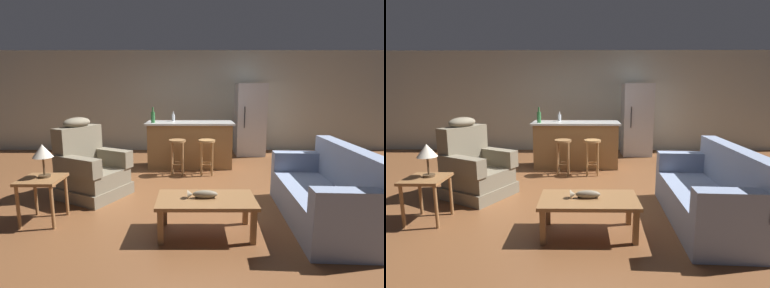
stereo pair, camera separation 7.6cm
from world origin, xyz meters
TOP-DOWN VIEW (x-y plane):
  - ground_plane at (0.00, 0.00)m, footprint 12.00×12.00m
  - back_wall at (0.00, 3.12)m, footprint 12.00×0.05m
  - coffee_table at (0.20, -1.66)m, footprint 1.10×0.60m
  - fish_figurine at (0.16, -1.66)m, footprint 0.34×0.10m
  - couch at (1.70, -1.34)m, footprint 0.94×1.94m
  - recliner_near_lamp at (-1.52, -0.41)m, footprint 1.14×1.14m
  - end_table at (-1.78, -1.35)m, footprint 0.48×0.48m
  - table_lamp at (-1.76, -1.32)m, footprint 0.24×0.24m
  - kitchen_island at (0.00, 1.35)m, footprint 1.80×0.70m
  - bar_stool_left at (-0.23, 0.72)m, footprint 0.32×0.32m
  - bar_stool_right at (0.32, 0.72)m, footprint 0.32×0.32m
  - refrigerator at (1.48, 2.55)m, footprint 0.70×0.69m
  - bottle_tall_green at (-0.35, 1.52)m, footprint 0.07×0.07m
  - bottle_short_amber at (-0.75, 1.20)m, footprint 0.08×0.08m

SIDE VIEW (x-z plane):
  - ground_plane at x=0.00m, z-range 0.00..0.00m
  - couch at x=1.70m, z-range -0.13..0.81m
  - coffee_table at x=0.20m, z-range 0.15..0.57m
  - recliner_near_lamp at x=-1.52m, z-range -0.18..1.02m
  - end_table at x=-1.78m, z-range 0.18..0.74m
  - fish_figurine at x=0.16m, z-range 0.41..0.51m
  - bar_stool_left at x=-0.23m, z-range 0.13..0.81m
  - bar_stool_right at x=0.32m, z-range 0.13..0.81m
  - kitchen_island at x=0.00m, z-range 0.00..0.95m
  - table_lamp at x=-1.76m, z-range 0.66..1.07m
  - refrigerator at x=1.48m, z-range 0.00..1.76m
  - bottle_tall_green at x=-0.35m, z-range 0.93..1.13m
  - bottle_short_amber at x=-0.75m, z-range 0.91..1.23m
  - back_wall at x=0.00m, z-range 0.00..2.60m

